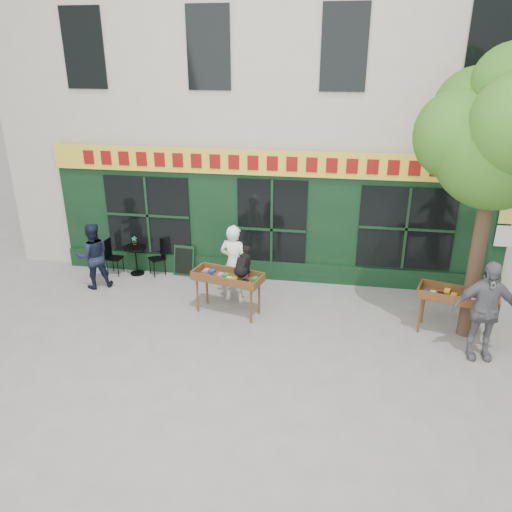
% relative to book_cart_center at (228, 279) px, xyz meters
% --- Properties ---
extents(ground, '(80.00, 80.00, 0.00)m').
position_rel_book_cart_center_xyz_m(ground, '(0.69, -0.37, -0.82)').
color(ground, slate).
rests_on(ground, ground).
extents(building, '(14.00, 7.26, 10.00)m').
position_rel_book_cart_center_xyz_m(building, '(0.69, 5.60, 4.15)').
color(building, beige).
rests_on(building, ground).
extents(street_tree, '(3.05, 2.90, 5.60)m').
position_rel_book_cart_center_xyz_m(street_tree, '(5.03, -0.02, 3.29)').
color(street_tree, '#382619').
rests_on(street_tree, ground).
extents(book_cart_center, '(1.60, 0.95, 0.99)m').
position_rel_book_cart_center_xyz_m(book_cart_center, '(0.00, 0.00, 0.00)').
color(book_cart_center, brown).
rests_on(book_cart_center, ground).
extents(dog, '(0.47, 0.66, 0.60)m').
position_rel_book_cart_center_xyz_m(dog, '(0.35, -0.05, 0.47)').
color(dog, black).
rests_on(dog, book_cart_center).
extents(woman, '(0.76, 0.59, 1.85)m').
position_rel_book_cart_center_xyz_m(woman, '(-0.00, 0.65, 0.10)').
color(woman, white).
rests_on(woman, ground).
extents(book_cart_right, '(1.61, 1.02, 0.99)m').
position_rel_book_cart_center_xyz_m(book_cart_right, '(4.75, -0.14, 0.00)').
color(book_cart_right, brown).
rests_on(book_cart_right, ground).
extents(man_right, '(1.18, 0.55, 1.96)m').
position_rel_book_cart_center_xyz_m(man_right, '(5.05, -0.89, 0.16)').
color(man_right, slate).
rests_on(man_right, ground).
extents(bistro_table, '(0.60, 0.60, 0.76)m').
position_rel_book_cart_center_xyz_m(bistro_table, '(-2.83, 1.68, -0.28)').
color(bistro_table, black).
rests_on(bistro_table, ground).
extents(bistro_chair_left, '(0.39, 0.38, 0.95)m').
position_rel_book_cart_center_xyz_m(bistro_chair_left, '(-3.47, 1.58, -0.26)').
color(bistro_chair_left, black).
rests_on(bistro_chair_left, ground).
extents(bistro_chair_right, '(0.51, 0.51, 0.95)m').
position_rel_book_cart_center_xyz_m(bistro_chair_right, '(-2.21, 1.79, -0.26)').
color(bistro_chair_right, black).
rests_on(bistro_chair_right, ground).
extents(potted_plant, '(0.16, 0.13, 0.28)m').
position_rel_book_cart_center_xyz_m(potted_plant, '(-2.83, 1.68, 0.08)').
color(potted_plant, gray).
rests_on(potted_plant, bistro_table).
extents(man_left, '(1.01, 0.95, 1.64)m').
position_rel_book_cart_center_xyz_m(man_left, '(-3.53, 0.78, -0.00)').
color(man_left, black).
rests_on(man_left, ground).
extents(chalkboard, '(0.57, 0.24, 0.79)m').
position_rel_book_cart_center_xyz_m(chalkboard, '(-1.58, 1.82, -0.42)').
color(chalkboard, black).
rests_on(chalkboard, ground).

